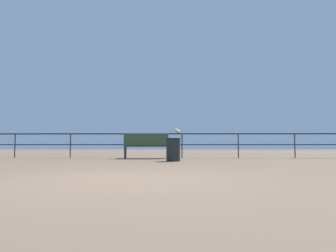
{
  "coord_description": "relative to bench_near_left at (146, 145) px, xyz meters",
  "views": [
    {
      "loc": [
        0.72,
        -4.38,
        0.51
      ],
      "look_at": [
        0.57,
        7.0,
        1.26
      ],
      "focal_mm": 31.3,
      "sensor_mm": 36.0,
      "label": 1
    }
  ],
  "objects": [
    {
      "name": "seagull_on_rail",
      "position": [
        1.22,
        0.63,
        0.55
      ],
      "size": [
        0.33,
        0.33,
        0.2
      ],
      "color": "silver",
      "rests_on": "pier_railing"
    },
    {
      "name": "pier_railing",
      "position": [
        0.26,
        0.65,
        0.21
      ],
      "size": [
        25.07,
        0.05,
        1.0
      ],
      "color": "#262629",
      "rests_on": "ground_plane"
    },
    {
      "name": "trash_bin",
      "position": [
        1.03,
        -1.84,
        -0.16
      ],
      "size": [
        0.47,
        0.47,
        0.74
      ],
      "color": "black",
      "rests_on": "ground_plane"
    },
    {
      "name": "bench_near_left",
      "position": [
        0.0,
        0.0,
        0.0
      ],
      "size": [
        1.72,
        0.76,
        0.97
      ],
      "color": "#335135",
      "rests_on": "ground_plane"
    },
    {
      "name": "ground_plane",
      "position": [
        0.26,
        -6.85,
        -0.54
      ],
      "size": [
        60.0,
        60.0,
        0.0
      ],
      "primitive_type": "plane",
      "color": "brown"
    }
  ]
}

